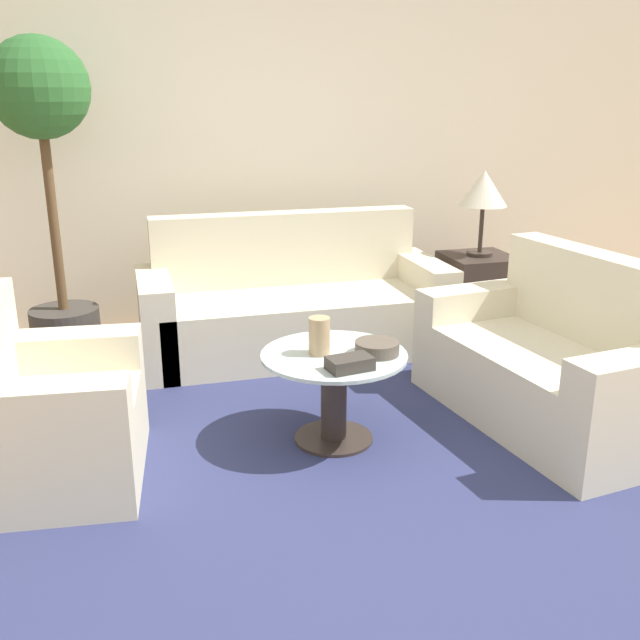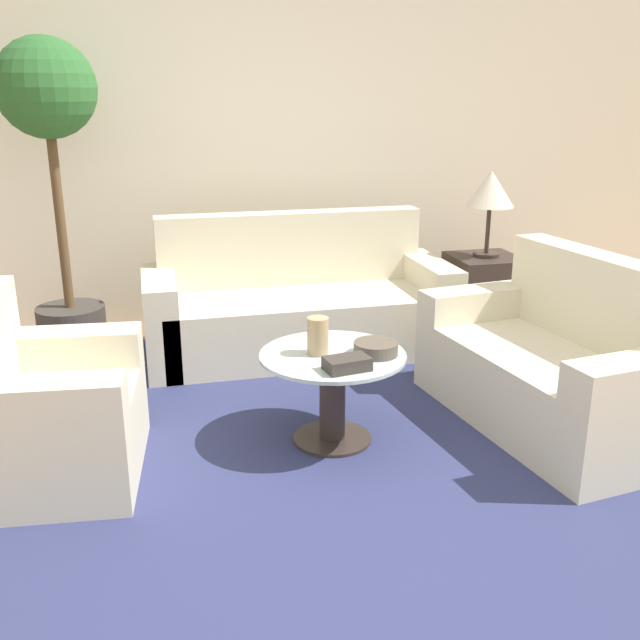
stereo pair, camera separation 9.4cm
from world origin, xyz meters
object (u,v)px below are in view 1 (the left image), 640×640
at_px(armchair, 41,421).
at_px(coffee_table, 334,385).
at_px(loveseat, 557,368).
at_px(vase, 319,336).
at_px(sofa_main, 293,308).
at_px(book_stack, 350,363).
at_px(potted_plant, 46,151).
at_px(table_lamp, 484,191).
at_px(bowl, 377,348).

height_order(armchair, coffee_table, armchair).
bearing_deg(loveseat, armchair, -98.70).
bearing_deg(vase, sofa_main, 81.93).
relative_size(loveseat, book_stack, 6.93).
relative_size(potted_plant, vase, 10.88).
distance_m(loveseat, table_lamp, 1.61).
height_order(vase, bowl, vase).
bearing_deg(book_stack, potted_plant, 117.46).
bearing_deg(potted_plant, vase, -50.93).
xyz_separation_m(vase, book_stack, (0.08, -0.23, -0.06)).
height_order(armchair, potted_plant, potted_plant).
height_order(vase, book_stack, vase).
distance_m(coffee_table, potted_plant, 2.30).
bearing_deg(potted_plant, coffee_table, -49.65).
relative_size(coffee_table, table_lamp, 1.21).
relative_size(loveseat, vase, 8.30).
height_order(sofa_main, armchair, sofa_main).
bearing_deg(table_lamp, sofa_main, 179.56).
xyz_separation_m(coffee_table, table_lamp, (1.46, 1.34, 0.72)).
relative_size(loveseat, coffee_table, 2.13).
height_order(sofa_main, loveseat, sofa_main).
height_order(armchair, vase, armchair).
relative_size(sofa_main, loveseat, 1.32).
height_order(coffee_table, potted_plant, potted_plant).
bearing_deg(armchair, coffee_table, -83.78).
distance_m(sofa_main, loveseat, 1.78).
distance_m(loveseat, bowl, 1.02).
bearing_deg(sofa_main, bowl, -86.98).
bearing_deg(potted_plant, sofa_main, -8.31).
height_order(table_lamp, potted_plant, potted_plant).
bearing_deg(armchair, table_lamp, -58.37).
xyz_separation_m(potted_plant, vase, (1.26, -1.55, -0.77)).
height_order(potted_plant, book_stack, potted_plant).
height_order(sofa_main, vase, sofa_main).
distance_m(armchair, bowl, 1.55).
xyz_separation_m(sofa_main, potted_plant, (-1.45, 0.21, 1.03)).
height_order(armchair, loveseat, loveseat).
bearing_deg(vase, table_lamp, 41.00).
distance_m(table_lamp, potted_plant, 2.82).
relative_size(sofa_main, coffee_table, 2.81).
distance_m(table_lamp, bowl, 1.96).
xyz_separation_m(loveseat, potted_plant, (-2.52, 1.63, 1.03)).
bearing_deg(sofa_main, table_lamp, -0.44).
distance_m(vase, book_stack, 0.25).
relative_size(coffee_table, bowl, 3.33).
distance_m(armchair, potted_plant, 1.89).
relative_size(vase, book_stack, 0.83).
bearing_deg(sofa_main, armchair, -136.87).
bearing_deg(loveseat, book_stack, -89.90).
distance_m(bowl, book_stack, 0.25).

